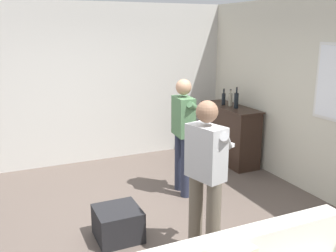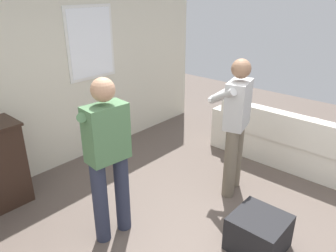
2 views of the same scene
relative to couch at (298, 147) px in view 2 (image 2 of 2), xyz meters
name	(u,v)px [view 2 (image 2 of 2)]	position (x,y,z in m)	size (l,w,h in m)	color
ground	(222,239)	(-1.95, -0.02, -0.32)	(10.40, 10.40, 0.00)	brown
wall_back_with_window	(63,66)	(-1.94, 2.64, 1.09)	(5.20, 0.15, 2.80)	beige
couch	(298,147)	(0.00, 0.00, 0.00)	(0.57, 2.63, 0.83)	silver
ottoman	(258,232)	(-1.81, -0.34, -0.14)	(0.50, 0.50, 0.36)	black
person_standing_left	(107,153)	(-2.62, 0.90, 0.62)	(0.56, 0.49, 1.68)	#282D42
person_standing_right	(236,122)	(-1.12, 0.40, 0.62)	(0.54, 0.52, 1.68)	#6B6051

